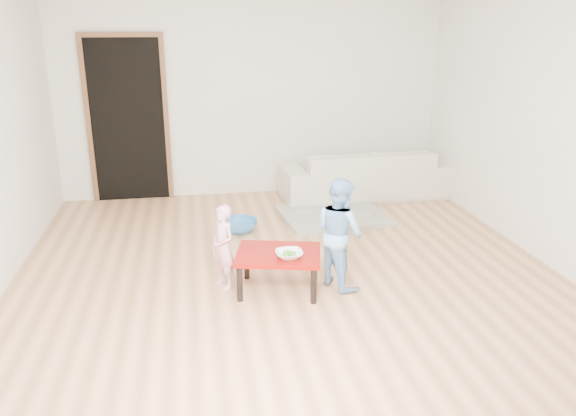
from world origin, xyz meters
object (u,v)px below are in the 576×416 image
object	(u,v)px
bowl	(289,254)
child_blue	(340,233)
sofa	(364,173)
red_table	(279,271)
child_pink	(223,247)
basin	(239,226)

from	to	relation	value
bowl	child_blue	world-z (taller)	child_blue
sofa	red_table	bearing A→B (deg)	55.96
child_pink	basin	bearing A→B (deg)	141.37
child_blue	basin	bearing A→B (deg)	2.37
red_table	child_pink	distance (m)	0.52
child_blue	bowl	bearing A→B (deg)	83.06
red_table	child_blue	distance (m)	0.63
red_table	child_blue	bearing A→B (deg)	2.90
red_table	bowl	world-z (taller)	bowl
red_table	basin	distance (m)	1.53
red_table	bowl	bearing A→B (deg)	-60.18
sofa	bowl	bearing A→B (deg)	58.30
bowl	child_pink	world-z (taller)	child_pink
child_blue	basin	size ratio (longest dim) A/B	2.36
basin	bowl	bearing A→B (deg)	-80.08
sofa	child_blue	size ratio (longest dim) A/B	2.23
sofa	child_pink	distance (m)	3.12
red_table	sofa	bearing A→B (deg)	58.79
red_table	child_pink	size ratio (longest dim) A/B	0.95
child_blue	basin	world-z (taller)	child_blue
red_table	basin	world-z (taller)	red_table
sofa	bowl	distance (m)	3.06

